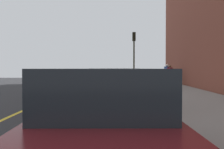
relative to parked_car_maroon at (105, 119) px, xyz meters
name	(u,v)px	position (x,y,z in m)	size (l,w,h in m)	color
ground_plane	(114,96)	(10.89, -0.02, -0.76)	(56.00, 56.00, 0.00)	#28282B
sidewalk	(174,94)	(10.89, -3.32, -0.68)	(28.00, 4.60, 0.15)	gray
lane_stripe_centre	(57,96)	(10.89, 3.18, -0.75)	(28.00, 0.14, 0.01)	gold
snow_bank_curb	(126,92)	(12.34, -0.72, -0.65)	(6.56, 0.56, 0.22)	white
parked_car_maroon	(105,119)	(0.00, 0.00, 0.00)	(4.59, 2.00, 1.51)	black
parked_car_red	(115,89)	(5.64, -0.09, 0.00)	(4.26, 1.93, 1.51)	black
parked_car_black	(113,82)	(11.16, 0.05, 0.00)	(4.62, 1.92, 1.51)	black
parked_car_silver	(115,78)	(17.76, -0.03, 0.00)	(4.13, 1.93, 1.51)	black
pedestrian_burgundy_coat	(170,74)	(17.88, -4.41, 0.26)	(0.52, 0.50, 1.64)	black
pedestrian_blue_coat	(167,73)	(19.00, -4.40, 0.32)	(0.54, 0.54, 1.74)	black
traffic_light_pole	(134,49)	(17.98, -1.53, 2.29)	(0.35, 0.26, 4.28)	#2D2D19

